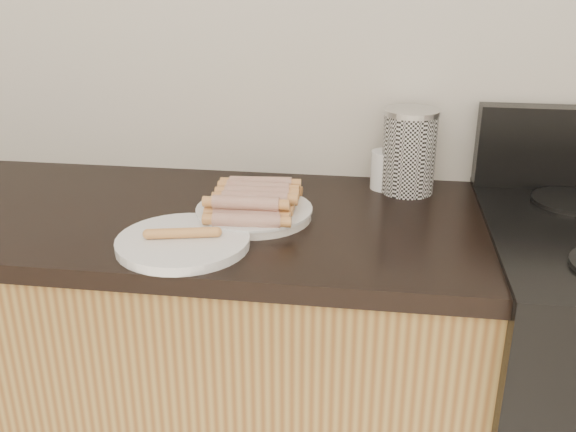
# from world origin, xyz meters

# --- Properties ---
(wall_back) EXTENTS (4.00, 0.04, 2.60)m
(wall_back) POSITION_xyz_m (0.00, 2.00, 1.30)
(wall_back) COLOR silver
(wall_back) RESTS_ON ground
(cabinet_base) EXTENTS (2.20, 0.59, 0.86)m
(cabinet_base) POSITION_xyz_m (-0.70, 1.69, 0.43)
(cabinet_base) COLOR olive
(cabinet_base) RESTS_ON floor
(counter_slab) EXTENTS (2.20, 0.62, 0.04)m
(counter_slab) POSITION_xyz_m (-0.70, 1.69, 0.88)
(counter_slab) COLOR black
(counter_slab) RESTS_ON cabinet_base
(burner_far_left) EXTENTS (0.18, 0.18, 0.01)m
(burner_far_left) POSITION_xyz_m (0.61, 1.84, 0.92)
(burner_far_left) COLOR black
(burner_far_left) RESTS_ON stove
(main_plate) EXTENTS (0.31, 0.31, 0.02)m
(main_plate) POSITION_xyz_m (-0.10, 1.68, 0.91)
(main_plate) COLOR silver
(main_plate) RESTS_ON counter_slab
(side_plate) EXTENTS (0.29, 0.29, 0.02)m
(side_plate) POSITION_xyz_m (-0.22, 1.51, 0.91)
(side_plate) COLOR silver
(side_plate) RESTS_ON counter_slab
(hotdog_pile) EXTENTS (0.14, 0.23, 0.06)m
(hotdog_pile) POSITION_xyz_m (-0.10, 1.68, 0.94)
(hotdog_pile) COLOR maroon
(hotdog_pile) RESTS_ON main_plate
(plain_sausages) EXTENTS (0.14, 0.05, 0.02)m
(plain_sausages) POSITION_xyz_m (-0.22, 1.51, 0.93)
(plain_sausages) COLOR #DD724D
(plain_sausages) RESTS_ON side_plate
(canister) EXTENTS (0.13, 0.13, 0.21)m
(canister) POSITION_xyz_m (0.24, 1.90, 1.00)
(canister) COLOR white
(canister) RESTS_ON counter_slab
(mug) EXTENTS (0.08, 0.08, 0.09)m
(mug) POSITION_xyz_m (0.18, 1.92, 0.95)
(mug) COLOR white
(mug) RESTS_ON counter_slab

